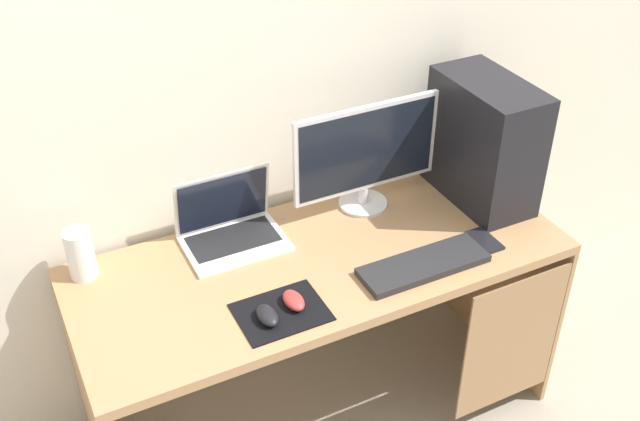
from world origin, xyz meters
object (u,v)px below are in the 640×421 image
(speaker, at_px, (80,254))
(mouse_right, at_px, (267,316))
(monitor, at_px, (366,155))
(pc_tower, at_px, (484,141))
(keyboard, at_px, (423,265))
(cell_phone, at_px, (484,240))
(laptop, at_px, (231,228))
(mouse_left, at_px, (294,300))

(speaker, distance_m, mouse_right, 0.62)
(monitor, distance_m, speaker, 0.97)
(pc_tower, height_order, keyboard, pc_tower)
(speaker, bearing_deg, keyboard, -24.68)
(monitor, distance_m, cell_phone, 0.48)
(keyboard, bearing_deg, monitor, 89.43)
(laptop, height_order, mouse_right, laptop)
(pc_tower, bearing_deg, keyboard, -146.42)
(pc_tower, relative_size, speaker, 2.66)
(pc_tower, relative_size, mouse_left, 4.60)
(pc_tower, bearing_deg, cell_phone, -121.03)
(mouse_left, height_order, cell_phone, mouse_left)
(laptop, height_order, speaker, laptop)
(monitor, relative_size, mouse_left, 5.60)
(pc_tower, height_order, monitor, pc_tower)
(mouse_left, relative_size, cell_phone, 0.74)
(cell_phone, bearing_deg, speaker, 161.11)
(laptop, bearing_deg, speaker, 176.28)
(keyboard, bearing_deg, cell_phone, 5.64)
(mouse_left, relative_size, mouse_right, 1.00)
(monitor, bearing_deg, cell_phone, -55.18)
(speaker, xyz_separation_m, keyboard, (0.96, -0.44, -0.07))
(speaker, height_order, keyboard, speaker)
(pc_tower, bearing_deg, mouse_left, -163.71)
(pc_tower, bearing_deg, mouse_right, -163.87)
(cell_phone, bearing_deg, monitor, 124.82)
(mouse_left, bearing_deg, keyboard, -2.60)
(pc_tower, height_order, laptop, pc_tower)
(speaker, distance_m, keyboard, 1.06)
(speaker, relative_size, keyboard, 0.39)
(keyboard, bearing_deg, mouse_right, -179.46)
(speaker, relative_size, cell_phone, 1.28)
(laptop, bearing_deg, monitor, -2.76)
(mouse_right, height_order, cell_phone, mouse_right)
(pc_tower, relative_size, keyboard, 1.05)
(monitor, xyz_separation_m, speaker, (-0.96, 0.05, -0.13))
(monitor, distance_m, keyboard, 0.43)
(cell_phone, bearing_deg, keyboard, -174.36)
(pc_tower, xyz_separation_m, mouse_left, (-0.84, -0.25, -0.20))
(monitor, bearing_deg, pc_tower, -17.03)
(keyboard, height_order, cell_phone, keyboard)
(laptop, xyz_separation_m, keyboard, (0.49, -0.41, -0.03))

